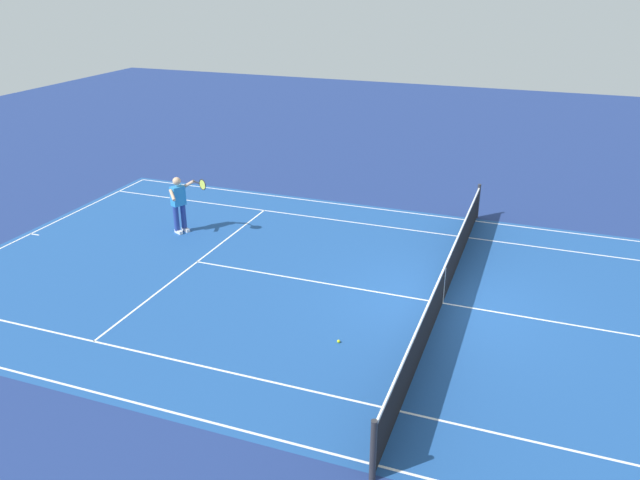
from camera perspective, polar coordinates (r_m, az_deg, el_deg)
name	(u,v)px	position (r m, az deg, el deg)	size (l,w,h in m)	color
ground_plane	(442,303)	(14.76, 10.97, -5.61)	(60.00, 60.00, 0.00)	navy
court_slab	(442,303)	(14.76, 10.97, -5.61)	(24.20, 11.40, 0.00)	#1E4C93
court_line_markings	(442,303)	(14.75, 10.97, -5.60)	(23.85, 11.05, 0.01)	white
tennis_net	(444,284)	(14.53, 11.11, -3.91)	(0.10, 11.70, 1.08)	#2D2D33
tennis_player_near	(179,202)	(18.48, -12.57, 3.39)	(1.19, 0.75, 1.70)	navy
tennis_ball	(339,341)	(13.04, 1.70, -9.12)	(0.07, 0.07, 0.07)	#CCE01E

